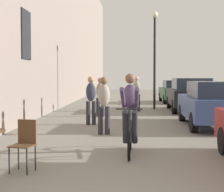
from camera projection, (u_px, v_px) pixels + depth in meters
The scene contains 10 objects.
cafe_chair_mid_toward_street at pixel (24, 142), 6.26m from camera, with size 0.45×0.45×0.89m.
cyclist_on_bicycle at pixel (130, 115), 7.76m from camera, with size 0.52×1.76×1.74m.
pedestrian_near at pixel (104, 102), 10.27m from camera, with size 0.35×0.25×1.64m.
pedestrian_mid at pixel (91, 98), 12.35m from camera, with size 0.38×0.29×1.65m.
pedestrian_far at pixel (100, 95), 14.88m from camera, with size 0.37×0.28×1.61m.
pedestrian_furthest at pixel (136, 92), 17.17m from camera, with size 0.35×0.26×1.67m.
street_lamp at pixel (155, 48), 18.17m from camera, with size 0.32×0.32×4.90m.
parked_car_second at pixel (212, 103), 11.82m from camera, with size 1.85×4.23×1.49m.
parked_car_third at pixel (190, 94), 17.22m from camera, with size 1.98×4.49×1.58m.
parked_car_fourth at pixel (175, 91), 22.95m from camera, with size 1.73×4.02×1.43m.
Camera 1 is at (0.36, -2.59, 1.63)m, focal length 58.20 mm.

